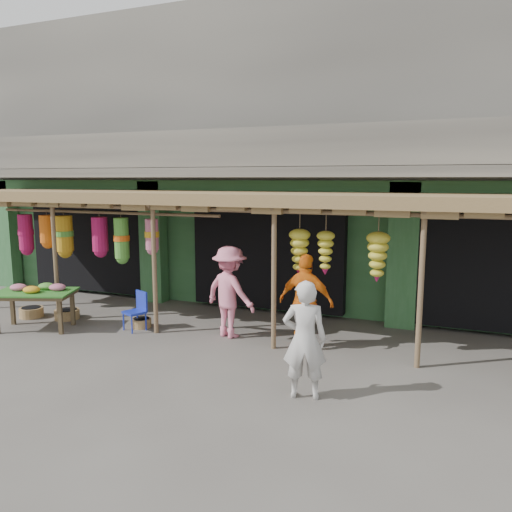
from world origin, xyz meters
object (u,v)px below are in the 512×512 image
at_px(flower_table, 36,293).
at_px(person_vendor, 306,302).
at_px(person_shopper, 230,292).
at_px(blue_chair, 137,308).
at_px(person_front, 305,340).

xyz_separation_m(flower_table, person_vendor, (5.46, 0.88, 0.12)).
bearing_deg(person_vendor, flower_table, 13.99).
height_order(person_vendor, person_shopper, person_shopper).
distance_m(flower_table, person_vendor, 5.54).
bearing_deg(flower_table, blue_chair, -0.30).
distance_m(person_front, person_shopper, 3.01).
height_order(flower_table, person_shopper, person_shopper).
bearing_deg(person_front, person_shopper, -59.04).
bearing_deg(blue_chair, person_front, -0.59).
distance_m(flower_table, person_front, 6.11).
bearing_deg(flower_table, person_vendor, -11.54).
distance_m(blue_chair, person_front, 4.47).
relative_size(flower_table, blue_chair, 2.22).
height_order(flower_table, person_vendor, person_vendor).
height_order(blue_chair, person_front, person_front).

